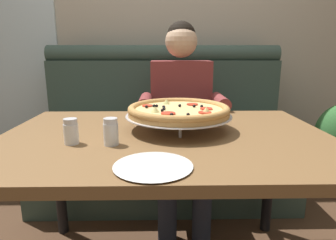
{
  "coord_description": "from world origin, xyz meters",
  "views": [
    {
      "loc": [
        -0.01,
        -1.18,
        1.08
      ],
      "look_at": [
        0.01,
        -0.03,
        0.81
      ],
      "focal_mm": 30.91,
      "sensor_mm": 36.0,
      "label": 1
    }
  ],
  "objects_px": {
    "diner_main": "(181,109)",
    "shaker_oregano": "(111,134)",
    "booth_bench": "(164,142)",
    "plate_near_left": "(153,164)",
    "shaker_pepper_flakes": "(71,133)",
    "pizza": "(179,111)",
    "dining_table": "(166,152)"
  },
  "relations": [
    {
      "from": "dining_table",
      "to": "pizza",
      "type": "bearing_deg",
      "value": 50.51
    },
    {
      "from": "diner_main",
      "to": "shaker_pepper_flakes",
      "type": "relative_size",
      "value": 13.05
    },
    {
      "from": "pizza",
      "to": "shaker_pepper_flakes",
      "type": "relative_size",
      "value": 4.79
    },
    {
      "from": "booth_bench",
      "to": "shaker_oregano",
      "type": "bearing_deg",
      "value": -100.66
    },
    {
      "from": "pizza",
      "to": "shaker_pepper_flakes",
      "type": "xyz_separation_m",
      "value": [
        -0.42,
        -0.19,
        -0.04
      ]
    },
    {
      "from": "shaker_pepper_flakes",
      "to": "shaker_oregano",
      "type": "bearing_deg",
      "value": -6.0
    },
    {
      "from": "pizza",
      "to": "shaker_oregano",
      "type": "distance_m",
      "value": 0.34
    },
    {
      "from": "dining_table",
      "to": "pizza",
      "type": "xyz_separation_m",
      "value": [
        0.06,
        0.07,
        0.16
      ]
    },
    {
      "from": "booth_bench",
      "to": "dining_table",
      "type": "relative_size",
      "value": 1.34
    },
    {
      "from": "booth_bench",
      "to": "pizza",
      "type": "bearing_deg",
      "value": -86.17
    },
    {
      "from": "booth_bench",
      "to": "plate_near_left",
      "type": "height_order",
      "value": "booth_bench"
    },
    {
      "from": "plate_near_left",
      "to": "dining_table",
      "type": "bearing_deg",
      "value": 83.34
    },
    {
      "from": "booth_bench",
      "to": "shaker_pepper_flakes",
      "type": "relative_size",
      "value": 19.0
    },
    {
      "from": "dining_table",
      "to": "diner_main",
      "type": "relative_size",
      "value": 1.09
    },
    {
      "from": "dining_table",
      "to": "pizza",
      "type": "height_order",
      "value": "pizza"
    },
    {
      "from": "booth_bench",
      "to": "diner_main",
      "type": "relative_size",
      "value": 1.46
    },
    {
      "from": "dining_table",
      "to": "shaker_oregano",
      "type": "bearing_deg",
      "value": -146.12
    },
    {
      "from": "shaker_oregano",
      "to": "shaker_pepper_flakes",
      "type": "bearing_deg",
      "value": 174.0
    },
    {
      "from": "shaker_oregano",
      "to": "plate_near_left",
      "type": "relative_size",
      "value": 0.42
    },
    {
      "from": "pizza",
      "to": "shaker_oregano",
      "type": "xyz_separation_m",
      "value": [
        -0.26,
        -0.21,
        -0.04
      ]
    },
    {
      "from": "shaker_oregano",
      "to": "shaker_pepper_flakes",
      "type": "xyz_separation_m",
      "value": [
        -0.15,
        0.02,
        -0.0
      ]
    },
    {
      "from": "diner_main",
      "to": "plate_near_left",
      "type": "relative_size",
      "value": 5.23
    },
    {
      "from": "plate_near_left",
      "to": "pizza",
      "type": "bearing_deg",
      "value": 76.8
    },
    {
      "from": "dining_table",
      "to": "diner_main",
      "type": "bearing_deg",
      "value": 80.64
    },
    {
      "from": "diner_main",
      "to": "shaker_pepper_flakes",
      "type": "height_order",
      "value": "diner_main"
    },
    {
      "from": "dining_table",
      "to": "diner_main",
      "type": "height_order",
      "value": "diner_main"
    },
    {
      "from": "shaker_pepper_flakes",
      "to": "plate_near_left",
      "type": "distance_m",
      "value": 0.4
    },
    {
      "from": "shaker_oregano",
      "to": "diner_main",
      "type": "bearing_deg",
      "value": 68.87
    },
    {
      "from": "diner_main",
      "to": "shaker_oregano",
      "type": "distance_m",
      "value": 0.88
    },
    {
      "from": "pizza",
      "to": "shaker_oregano",
      "type": "relative_size",
      "value": 4.56
    },
    {
      "from": "pizza",
      "to": "plate_near_left",
      "type": "xyz_separation_m",
      "value": [
        -0.1,
        -0.43,
        -0.08
      ]
    },
    {
      "from": "shaker_oregano",
      "to": "plate_near_left",
      "type": "bearing_deg",
      "value": -53.48
    }
  ]
}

